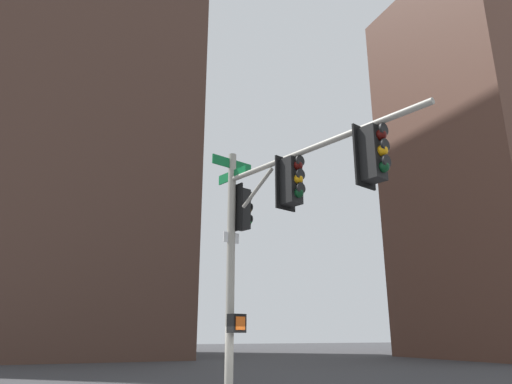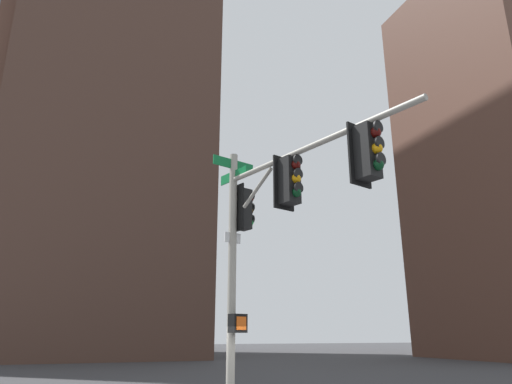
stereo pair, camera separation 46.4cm
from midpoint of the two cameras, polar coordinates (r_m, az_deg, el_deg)
name	(u,v)px [view 1 (the left image)]	position (r m, az deg, el deg)	size (l,w,h in m)	color
signal_pole_assembly	(273,218)	(9.94, 0.82, -3.20)	(5.58, 2.21, 6.62)	#9E998C
building_brick_nearside	(90,160)	(59.47, -20.10, 3.78)	(25.66, 20.88, 45.07)	#4C3328
building_brick_midblock	(39,179)	(58.83, -25.50, 1.42)	(21.11, 14.24, 38.82)	brown
building_brick_farside	(482,160)	(57.19, 26.01, 3.64)	(17.69, 15.04, 41.91)	brown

